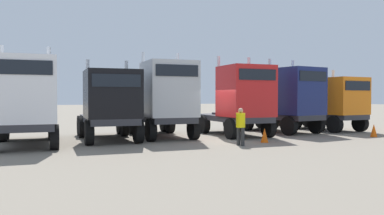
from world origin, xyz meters
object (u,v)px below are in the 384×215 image
(semi_truck_white, at_px, (25,101))
(semi_truck_silver, at_px, (165,99))
(semi_truck_orange, at_px, (333,103))
(visitor_in_hivis, at_px, (241,124))
(traffic_cone_far, at_px, (265,135))
(semi_truck_red, at_px, (241,100))
(semi_truck_navy, at_px, (289,100))
(semi_truck_black, at_px, (110,104))
(traffic_cone_mid, at_px, (374,130))

(semi_truck_white, xyz_separation_m, semi_truck_silver, (6.73, 0.75, 0.09))
(semi_truck_orange, height_order, visitor_in_hivis, semi_truck_orange)
(visitor_in_hivis, bearing_deg, traffic_cone_far, 9.26)
(semi_truck_red, height_order, semi_truck_navy, semi_truck_navy)
(semi_truck_black, bearing_deg, semi_truck_navy, 94.64)
(semi_truck_black, height_order, semi_truck_silver, semi_truck_silver)
(semi_truck_silver, distance_m, traffic_cone_mid, 11.24)
(semi_truck_red, height_order, traffic_cone_mid, semi_truck_red)
(semi_truck_navy, bearing_deg, traffic_cone_mid, 27.62)
(semi_truck_white, height_order, semi_truck_black, semi_truck_white)
(semi_truck_black, bearing_deg, semi_truck_orange, 94.53)
(semi_truck_white, distance_m, semi_truck_orange, 17.92)
(semi_truck_silver, distance_m, traffic_cone_far, 5.42)
(semi_truck_white, distance_m, traffic_cone_far, 10.68)
(semi_truck_red, height_order, semi_truck_orange, semi_truck_red)
(semi_truck_navy, bearing_deg, traffic_cone_far, -56.95)
(semi_truck_silver, bearing_deg, semi_truck_navy, 91.98)
(semi_truck_silver, xyz_separation_m, semi_truck_red, (3.96, -1.03, -0.09))
(traffic_cone_far, bearing_deg, semi_truck_navy, 36.68)
(semi_truck_orange, distance_m, visitor_in_hivis, 10.21)
(semi_truck_black, xyz_separation_m, semi_truck_orange, (14.14, -0.64, -0.03))
(semi_truck_silver, distance_m, semi_truck_red, 4.10)
(semi_truck_white, bearing_deg, semi_truck_navy, 97.05)
(semi_truck_silver, height_order, traffic_cone_mid, semi_truck_silver)
(semi_truck_white, xyz_separation_m, traffic_cone_far, (10.08, -3.15, -1.63))
(semi_truck_silver, xyz_separation_m, traffic_cone_mid, (10.14, -4.54, -1.71))
(visitor_in_hivis, bearing_deg, semi_truck_silver, 104.20)
(semi_truck_black, bearing_deg, traffic_cone_mid, 78.58)
(semi_truck_white, height_order, semi_truck_orange, semi_truck_white)
(semi_truck_navy, bearing_deg, semi_truck_black, -96.13)
(semi_truck_navy, xyz_separation_m, visitor_in_hivis, (-6.09, -3.76, -1.03))
(semi_truck_orange, distance_m, traffic_cone_mid, 4.15)
(semi_truck_navy, height_order, visitor_in_hivis, semi_truck_navy)
(semi_truck_orange, bearing_deg, traffic_cone_far, -68.54)
(semi_truck_black, relative_size, visitor_in_hivis, 3.75)
(semi_truck_white, bearing_deg, traffic_cone_mid, 83.85)
(semi_truck_orange, height_order, traffic_cone_mid, semi_truck_orange)
(semi_truck_black, bearing_deg, visitor_in_hivis, 54.65)
(semi_truck_navy, bearing_deg, semi_truck_red, -87.44)
(semi_truck_black, xyz_separation_m, visitor_in_hivis, (4.61, -4.23, -0.86))
(semi_truck_red, xyz_separation_m, traffic_cone_mid, (6.17, -3.51, -1.62))
(semi_truck_navy, distance_m, traffic_cone_mid, 4.87)
(semi_truck_red, bearing_deg, visitor_in_hivis, -28.67)
(traffic_cone_mid, bearing_deg, visitor_in_hivis, 178.88)
(semi_truck_black, distance_m, semi_truck_silver, 2.96)
(semi_truck_red, xyz_separation_m, traffic_cone_far, (-0.62, -2.87, -1.63))
(semi_truck_black, relative_size, semi_truck_red, 1.03)
(visitor_in_hivis, xyz_separation_m, traffic_cone_far, (1.68, 0.48, -0.61))
(semi_truck_white, height_order, visitor_in_hivis, semi_truck_white)
(semi_truck_black, height_order, semi_truck_red, semi_truck_red)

